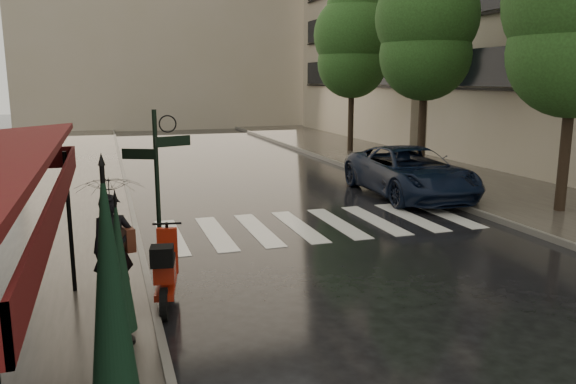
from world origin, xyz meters
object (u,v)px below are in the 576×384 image
parasol_front (110,291)px  pedestrian_with_umbrella (110,200)px  parked_car (410,172)px  scooter (166,272)px  parasol_back (119,265)px

parasol_front → pedestrian_with_umbrella: bearing=89.1°
pedestrian_with_umbrella → parasol_front: (-0.06, -3.52, -0.17)m
parked_car → parasol_front: bearing=-129.3°
scooter → parasol_front: size_ratio=0.66×
pedestrian_with_umbrella → parked_car: size_ratio=0.45×
pedestrian_with_umbrella → parasol_back: (0.06, -1.52, -0.56)m
parked_car → parasol_front: parasol_front is taller
parked_car → pedestrian_with_umbrella: bearing=-141.4°
pedestrian_with_umbrella → scooter: 1.45m
pedestrian_with_umbrella → parasol_front: size_ratio=0.90×
scooter → parasol_front: (-0.84, -3.44, 1.05)m
scooter → parasol_front: parasol_front is taller
parasol_front → parasol_back: size_ratio=1.36×
parasol_front → scooter: bearing=76.3°
scooter → parked_car: size_ratio=0.33×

